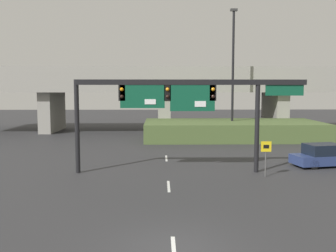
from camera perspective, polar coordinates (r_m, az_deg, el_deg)
The scene contains 8 objects.
ground_plane at distance 13.32m, azimuth 0.81°, elevation -17.20°, with size 160.00×160.00×0.00m, color #2D2D30.
lane_markings at distance 28.84m, azimuth -0.24°, elevation -4.70°, with size 0.14×35.18×0.01m.
signal_gantry at distance 23.60m, azimuth 1.94°, elevation 4.08°, with size 13.92×0.44×5.64m.
speed_limit_sign at distance 23.44m, azimuth 14.02°, elevation -3.83°, with size 0.60×0.11×2.12m.
highway_light_pole_near at distance 40.76m, azimuth 9.40°, elevation 7.95°, with size 0.70×0.36×13.02m.
overpass_bridge at distance 46.90m, azimuth -0.58°, elevation 5.58°, with size 47.00×8.78×7.45m.
grass_embankment at distance 40.38m, azimuth 9.27°, elevation -0.57°, with size 17.61×8.37×1.75m.
parked_sedan_near_right at distance 27.90m, azimuth 21.75°, elevation -4.05°, with size 4.55×2.62×1.47m.
Camera 1 is at (-0.41, -12.27, 5.16)m, focal length 42.00 mm.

